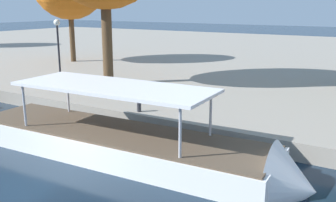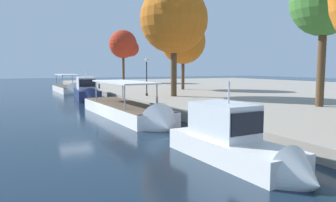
{
  "view_description": "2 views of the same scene",
  "coord_description": "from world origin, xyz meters",
  "views": [
    {
      "loc": [
        9.93,
        -7.57,
        5.9
      ],
      "look_at": [
        -0.32,
        9.22,
        1.01
      ],
      "focal_mm": 41.33,
      "sensor_mm": 36.0,
      "label": 1
    },
    {
      "loc": [
        25.29,
        -4.23,
        3.95
      ],
      "look_at": [
        0.4,
        7.91,
        1.07
      ],
      "focal_mm": 33.81,
      "sensor_mm": 36.0,
      "label": 2
    }
  ],
  "objects": [
    {
      "name": "mooring_bollard_1",
      "position": [
        -0.91,
        7.43,
        1.12
      ],
      "size": [
        0.23,
        0.23,
        0.65
      ],
      "color": "#2D2D33",
      "rests_on": "dock_promenade"
    },
    {
      "name": "tour_boat_2",
      "position": [
        1.52,
        3.86,
        0.38
      ],
      "size": [
        14.29,
        3.78,
        4.06
      ],
      "rotation": [
        0.0,
        0.0,
        0.05
      ],
      "color": "white",
      "rests_on": "ground_plane"
    },
    {
      "name": "motor_yacht_3",
      "position": [
        15.05,
        3.99,
        0.65
      ],
      "size": [
        7.66,
        2.59,
        4.19
      ],
      "rotation": [
        0.0,
        0.0,
        0.05
      ],
      "color": "silver",
      "rests_on": "ground_plane"
    },
    {
      "name": "tree_3",
      "position": [
        -42.29,
        17.88,
        8.97
      ],
      "size": [
        6.14,
        6.37,
        11.52
      ],
      "color": "#4C3823",
      "rests_on": "dock_promenade"
    },
    {
      "name": "motor_yacht_1",
      "position": [
        -14.99,
        4.02,
        0.82
      ],
      "size": [
        9.74,
        3.47,
        4.57
      ],
      "rotation": [
        0.0,
        0.0,
        -0.1
      ],
      "color": "navy",
      "rests_on": "ground_plane"
    },
    {
      "name": "ground_plane",
      "position": [
        0.0,
        0.0,
        0.0
      ],
      "size": [
        220.0,
        220.0,
        0.0
      ],
      "primitive_type": "plane",
      "color": "#142333"
    },
    {
      "name": "lamp_post",
      "position": [
        -8.54,
        9.54,
        3.36
      ],
      "size": [
        0.39,
        0.39,
        4.29
      ],
      "color": "black",
      "rests_on": "dock_promenade"
    },
    {
      "name": "tree_0",
      "position": [
        -16.43,
        18.69,
        7.93
      ],
      "size": [
        6.67,
        6.67,
        10.49
      ],
      "color": "#4C3823",
      "rests_on": "dock_promenade"
    },
    {
      "name": "tree_4",
      "position": [
        7.5,
        18.53,
        9.39
      ],
      "size": [
        5.46,
        5.41,
        11.21
      ],
      "color": "#4C3823",
      "rests_on": "dock_promenade"
    },
    {
      "name": "tour_boat_0",
      "position": [
        -28.28,
        3.91,
        0.36
      ],
      "size": [
        11.74,
        3.87,
        4.23
      ],
      "rotation": [
        0.0,
        0.0,
        0.05
      ],
      "color": "silver",
      "rests_on": "ground_plane"
    },
    {
      "name": "mooring_bollard_0",
      "position": [
        -23.81,
        7.73,
        1.19
      ],
      "size": [
        0.3,
        0.3,
        0.79
      ],
      "color": "#2D2D33",
      "rests_on": "dock_promenade"
    },
    {
      "name": "tree_2",
      "position": [
        -6.79,
        11.87,
        9.56
      ],
      "size": [
        7.61,
        7.61,
        12.43
      ],
      "color": "#4C3823",
      "rests_on": "dock_promenade"
    }
  ]
}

